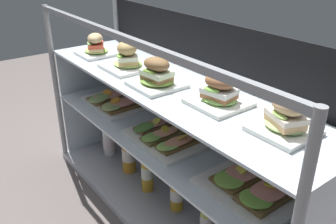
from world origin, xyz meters
The scene contains 20 objects.
ground_plane centered at (0.00, 0.00, -0.01)m, with size 6.00×6.00×0.02m, color #625856.
case_base_deck centered at (0.00, 0.00, 0.02)m, with size 1.54×0.42×0.04m, color #B3B5BF.
case_frame centered at (0.00, 0.14, 0.49)m, with size 1.54×0.42×0.89m.
riser_lower_tier centered at (0.00, 0.00, 0.22)m, with size 1.48×0.37×0.36m.
shelf_lower_glass centered at (0.00, 0.00, 0.40)m, with size 1.50×0.38×0.01m, color silver.
riser_upper_tier centered at (0.00, 0.00, 0.53)m, with size 1.48×0.37×0.24m.
shelf_upper_glass centered at (0.00, 0.00, 0.65)m, with size 1.50×0.38×0.01m, color silver.
plated_roll_sandwich_far_right centered at (-0.54, -0.04, 0.70)m, with size 0.17×0.17×0.11m.
plated_roll_sandwich_near_right_corner centered at (-0.26, -0.03, 0.71)m, with size 0.20×0.20×0.12m.
plated_roll_sandwich_center centered at (-0.01, -0.05, 0.70)m, with size 0.19×0.19×0.12m.
plated_roll_sandwich_near_left_corner centered at (0.27, 0.02, 0.70)m, with size 0.19×0.19×0.11m.
plated_roll_sandwich_mid_right centered at (0.53, 0.03, 0.71)m, with size 0.17×0.17×0.12m.
open_sandwich_tray_far_right centered at (-0.45, 0.00, 0.43)m, with size 0.34×0.29×0.06m.
open_sandwich_tray_mid_left centered at (0.00, -0.01, 0.43)m, with size 0.34×0.28×0.06m.
open_sandwich_tray_mid_right centered at (0.47, 0.01, 0.43)m, with size 0.34×0.28×0.06m.
juice_bottle_front_middle centered at (-0.58, 0.01, 0.13)m, with size 0.07×0.07×0.25m.
juice_bottle_tucked_behind centered at (-0.36, 0.01, 0.14)m, with size 0.07×0.07×0.25m.
juice_bottle_front_right_end centered at (-0.16, -0.01, 0.15)m, with size 0.06×0.06×0.25m.
juice_bottle_front_fourth centered at (0.04, 0.02, 0.13)m, with size 0.06×0.06×0.22m.
juice_bottle_front_left_end centered at (0.24, 0.02, 0.13)m, with size 0.06×0.06×0.22m.
Camera 1 is at (1.09, -0.82, 1.19)m, focal length 38.64 mm.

